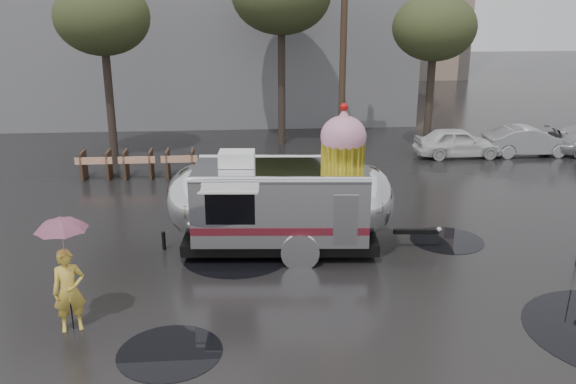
{
  "coord_description": "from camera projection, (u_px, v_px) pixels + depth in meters",
  "views": [
    {
      "loc": [
        -1.85,
        -11.64,
        6.31
      ],
      "look_at": [
        -0.68,
        2.99,
        1.56
      ],
      "focal_mm": 38.0,
      "sensor_mm": 36.0,
      "label": 1
    }
  ],
  "objects": [
    {
      "name": "ground",
      "position": [
        330.0,
        303.0,
        13.12
      ],
      "size": [
        120.0,
        120.0,
        0.0
      ],
      "primitive_type": "plane",
      "color": "black",
      "rests_on": "ground"
    },
    {
      "name": "puddles",
      "position": [
        418.0,
        295.0,
        13.46
      ],
      "size": [
        11.49,
        7.67,
        0.01
      ],
      "color": "black",
      "rests_on": "ground"
    },
    {
      "name": "utility_pole",
      "position": [
        343.0,
        38.0,
        25.17
      ],
      "size": [
        1.6,
        0.28,
        9.0
      ],
      "color": "#473323",
      "rests_on": "ground"
    },
    {
      "name": "parked_cars",
      "position": [
        571.0,
        137.0,
        25.17
      ],
      "size": [
        13.2,
        1.9,
        1.5
      ],
      "color": "silver",
      "rests_on": "ground"
    },
    {
      "name": "tree_right",
      "position": [
        434.0,
        28.0,
        24.35
      ],
      "size": [
        3.36,
        3.36,
        6.42
      ],
      "color": "#382D26",
      "rests_on": "ground"
    },
    {
      "name": "airstream_trailer",
      "position": [
        284.0,
        199.0,
        15.46
      ],
      "size": [
        7.25,
        2.91,
        3.91
      ],
      "rotation": [
        0.0,
        0.0,
        -0.08
      ],
      "color": "silver",
      "rests_on": "ground"
    },
    {
      "name": "tree_left",
      "position": [
        102.0,
        18.0,
        23.24
      ],
      "size": [
        3.64,
        3.64,
        6.95
      ],
      "color": "#382D26",
      "rests_on": "ground"
    },
    {
      "name": "barricade_row",
      "position": [
        139.0,
        164.0,
        21.99
      ],
      "size": [
        4.3,
        0.8,
        1.0
      ],
      "color": "#473323",
      "rests_on": "ground"
    },
    {
      "name": "umbrella_pink",
      "position": [
        62.0,
        237.0,
        11.49
      ],
      "size": [
        1.21,
        1.21,
        2.38
      ],
      "color": "#CB7A9C",
      "rests_on": "ground"
    },
    {
      "name": "person_left",
      "position": [
        69.0,
        291.0,
        11.83
      ],
      "size": [
        0.7,
        0.56,
        1.69
      ],
      "primitive_type": "imported",
      "rotation": [
        0.0,
        0.0,
        0.29
      ],
      "color": "yellow",
      "rests_on": "ground"
    }
  ]
}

